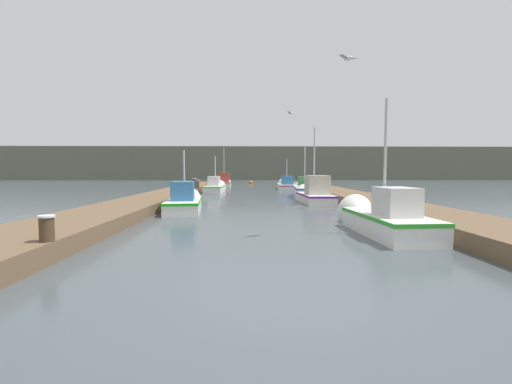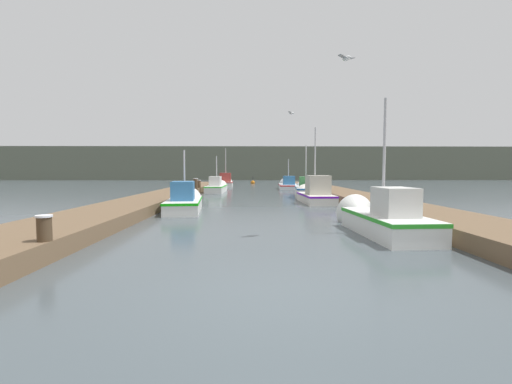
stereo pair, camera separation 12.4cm
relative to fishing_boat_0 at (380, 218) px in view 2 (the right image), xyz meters
The scene contains 18 objects.
ground_plane 6.18m from the fishing_boat_0, 123.32° to the right, with size 200.00×200.00×0.00m.
dock_left 14.17m from the fishing_boat_0, 130.04° to the left, with size 2.59×40.00×0.44m.
dock_right 11.10m from the fishing_boat_0, 77.85° to the left, with size 2.59×40.00×0.44m.
distant_shore_ridge 59.75m from the fishing_boat_0, 93.25° to the left, with size 120.00×16.00×6.08m.
fishing_boat_0 is the anchor object (origin of this frame).
fishing_boat_1 8.98m from the fishing_boat_0, 139.99° to the left, with size 1.88×4.93×3.15m.
fishing_boat_2 9.64m from the fishing_boat_0, 91.10° to the left, with size 1.64×4.84×4.71m.
fishing_boat_3 13.85m from the fishing_boat_0, 89.93° to the left, with size 1.87×5.27×3.84m.
fishing_boat_4 19.96m from the fishing_boat_0, 109.52° to the left, with size 1.50×5.38×3.38m.
fishing_boat_5 23.84m from the fishing_boat_0, 90.23° to the left, with size 2.04×5.44×3.51m.
fishing_boat_6 29.30m from the fishing_boat_0, 103.05° to the left, with size 1.64×4.94×4.71m.
mooring_piling_0 8.58m from the fishing_boat_0, 157.95° to the right, with size 0.32×0.32×0.97m.
mooring_piling_1 15.86m from the fishing_boat_0, 118.95° to the left, with size 0.34×0.34×1.27m.
mooring_piling_2 14.17m from the fishing_boat_0, 124.36° to the left, with size 0.32×0.32×1.04m.
mooring_piling_3 18.75m from the fishing_boat_0, 115.01° to the left, with size 0.35×0.35×1.08m.
channel_buoy 35.97m from the fishing_boat_0, 95.61° to the left, with size 0.56×0.56×1.06m.
seagull_lead 4.66m from the fishing_boat_0, 153.15° to the right, with size 0.53×0.38×0.12m.
seagull_1 9.08m from the fishing_boat_0, 102.56° to the left, with size 0.41×0.52×0.12m.
Camera 2 is at (-0.47, -4.86, 1.86)m, focal length 24.00 mm.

